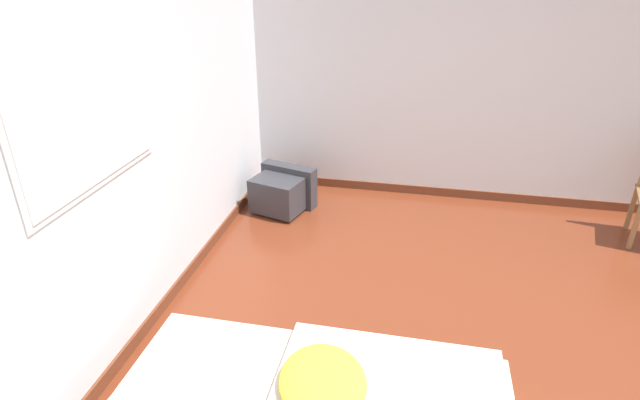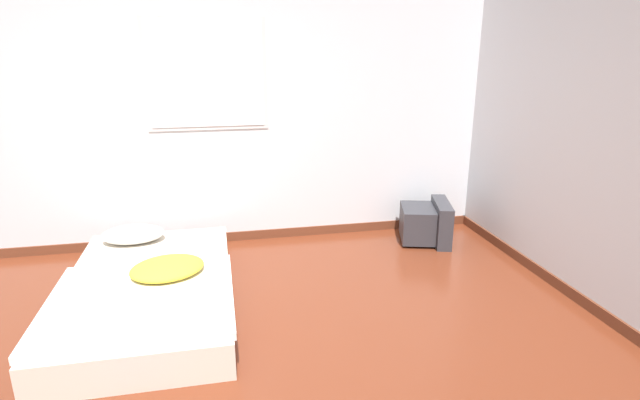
# 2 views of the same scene
# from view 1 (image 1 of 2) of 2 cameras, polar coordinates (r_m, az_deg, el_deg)

# --- Properties ---
(wall_back) EXTENTS (8.05, 0.08, 2.60)m
(wall_back) POSITION_cam_1_polar(r_m,az_deg,el_deg) (2.74, -26.78, 3.47)
(wall_back) COLOR silver
(wall_back) RESTS_ON ground_plane
(wall_right) EXTENTS (0.08, 7.37, 2.60)m
(wall_right) POSITION_cam_1_polar(r_m,az_deg,el_deg) (4.99, 21.85, 13.51)
(wall_right) COLOR silver
(wall_right) RESTS_ON ground_plane
(crt_tv) EXTENTS (0.57, 0.61, 0.41)m
(crt_tv) POSITION_cam_1_polar(r_m,az_deg,el_deg) (4.80, -4.35, 1.06)
(crt_tv) COLOR #333338
(crt_tv) RESTS_ON ground_plane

